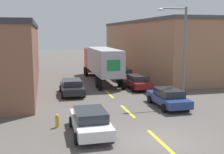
{
  "coord_description": "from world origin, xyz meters",
  "views": [
    {
      "loc": [
        -5.79,
        -13.04,
        5.64
      ],
      "look_at": [
        -0.4,
        9.03,
        2.05
      ],
      "focal_mm": 45.0,
      "sensor_mm": 36.0,
      "label": 1
    }
  ],
  "objects_px": {
    "parked_car_left_far": "(72,87)",
    "street_lamp": "(181,47)",
    "parked_car_right_mid": "(138,82)",
    "semi_truck": "(101,61)",
    "parked_car_left_near": "(90,121)",
    "parked_car_right_near": "(168,97)",
    "fire_hydrant": "(57,121)",
    "parked_car_right_far": "(123,74)"
  },
  "relations": [
    {
      "from": "parked_car_right_far",
      "to": "fire_hydrant",
      "type": "height_order",
      "value": "parked_car_right_far"
    },
    {
      "from": "parked_car_right_mid",
      "to": "parked_car_right_far",
      "type": "height_order",
      "value": "same"
    },
    {
      "from": "parked_car_right_mid",
      "to": "street_lamp",
      "type": "relative_size",
      "value": 0.59
    },
    {
      "from": "parked_car_left_far",
      "to": "fire_hydrant",
      "type": "height_order",
      "value": "parked_car_left_far"
    },
    {
      "from": "semi_truck",
      "to": "parked_car_right_far",
      "type": "xyz_separation_m",
      "value": [
        2.63,
        0.0,
        -1.61
      ]
    },
    {
      "from": "parked_car_left_far",
      "to": "parked_car_right_far",
      "type": "bearing_deg",
      "value": 44.98
    },
    {
      "from": "parked_car_left_far",
      "to": "street_lamp",
      "type": "height_order",
      "value": "street_lamp"
    },
    {
      "from": "parked_car_right_far",
      "to": "parked_car_right_near",
      "type": "bearing_deg",
      "value": -90.0
    },
    {
      "from": "parked_car_left_far",
      "to": "fire_hydrant",
      "type": "distance_m",
      "value": 9.1
    },
    {
      "from": "semi_truck",
      "to": "street_lamp",
      "type": "height_order",
      "value": "street_lamp"
    },
    {
      "from": "semi_truck",
      "to": "parked_car_left_near",
      "type": "bearing_deg",
      "value": -103.15
    },
    {
      "from": "parked_car_right_near",
      "to": "fire_hydrant",
      "type": "distance_m",
      "value": 9.01
    },
    {
      "from": "semi_truck",
      "to": "parked_car_right_near",
      "type": "distance_m",
      "value": 13.21
    },
    {
      "from": "parked_car_right_near",
      "to": "fire_hydrant",
      "type": "bearing_deg",
      "value": -161.58
    },
    {
      "from": "parked_car_left_near",
      "to": "fire_hydrant",
      "type": "height_order",
      "value": "parked_car_left_near"
    },
    {
      "from": "parked_car_left_far",
      "to": "parked_car_left_near",
      "type": "height_order",
      "value": "same"
    },
    {
      "from": "parked_car_left_far",
      "to": "street_lamp",
      "type": "bearing_deg",
      "value": -29.57
    },
    {
      "from": "parked_car_left_near",
      "to": "street_lamp",
      "type": "relative_size",
      "value": 0.59
    },
    {
      "from": "parked_car_right_near",
      "to": "parked_car_right_far",
      "type": "xyz_separation_m",
      "value": [
        0.0,
        12.84,
        0.0
      ]
    },
    {
      "from": "semi_truck",
      "to": "parked_car_right_far",
      "type": "relative_size",
      "value": 2.76
    },
    {
      "from": "parked_car_right_near",
      "to": "street_lamp",
      "type": "xyz_separation_m",
      "value": [
        1.62,
        1.32,
        3.74
      ]
    },
    {
      "from": "parked_car_right_far",
      "to": "parked_car_left_near",
      "type": "distance_m",
      "value": 18.49
    },
    {
      "from": "parked_car_right_mid",
      "to": "street_lamp",
      "type": "bearing_deg",
      "value": -74.69
    },
    {
      "from": "parked_car_right_far",
      "to": "street_lamp",
      "type": "relative_size",
      "value": 0.59
    },
    {
      "from": "parked_car_left_far",
      "to": "fire_hydrant",
      "type": "xyz_separation_m",
      "value": [
        -1.77,
        -8.92,
        -0.33
      ]
    },
    {
      "from": "parked_car_right_mid",
      "to": "parked_car_left_near",
      "type": "height_order",
      "value": "same"
    },
    {
      "from": "parked_car_right_mid",
      "to": "parked_car_right_far",
      "type": "distance_m",
      "value": 5.59
    },
    {
      "from": "semi_truck",
      "to": "parked_car_left_near",
      "type": "height_order",
      "value": "semi_truck"
    },
    {
      "from": "parked_car_left_far",
      "to": "parked_car_left_near",
      "type": "xyz_separation_m",
      "value": [
        0.0,
        -10.45,
        0.0
      ]
    },
    {
      "from": "semi_truck",
      "to": "parked_car_right_near",
      "type": "xyz_separation_m",
      "value": [
        2.63,
        -12.84,
        -1.61
      ]
    },
    {
      "from": "parked_car_right_near",
      "to": "parked_car_right_far",
      "type": "bearing_deg",
      "value": 90.0
    },
    {
      "from": "parked_car_left_far",
      "to": "parked_car_right_far",
      "type": "height_order",
      "value": "same"
    },
    {
      "from": "parked_car_right_mid",
      "to": "parked_car_right_far",
      "type": "xyz_separation_m",
      "value": [
        0.0,
        5.59,
        0.0
      ]
    },
    {
      "from": "semi_truck",
      "to": "parked_car_right_near",
      "type": "bearing_deg",
      "value": -78.06
    },
    {
      "from": "parked_car_right_near",
      "to": "parked_car_left_near",
      "type": "height_order",
      "value": "same"
    },
    {
      "from": "parked_car_right_mid",
      "to": "parked_car_right_near",
      "type": "relative_size",
      "value": 1.0
    },
    {
      "from": "parked_car_left_far",
      "to": "parked_car_left_near",
      "type": "distance_m",
      "value": 10.45
    },
    {
      "from": "street_lamp",
      "to": "fire_hydrant",
      "type": "bearing_deg",
      "value": -157.72
    },
    {
      "from": "parked_car_right_far",
      "to": "parked_car_left_near",
      "type": "relative_size",
      "value": 1.0
    },
    {
      "from": "semi_truck",
      "to": "parked_car_left_near",
      "type": "xyz_separation_m",
      "value": [
        -4.14,
        -17.21,
        -1.61
      ]
    },
    {
      "from": "parked_car_right_mid",
      "to": "parked_car_left_near",
      "type": "relative_size",
      "value": 1.0
    },
    {
      "from": "parked_car_right_near",
      "to": "parked_car_left_near",
      "type": "distance_m",
      "value": 8.06
    }
  ]
}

